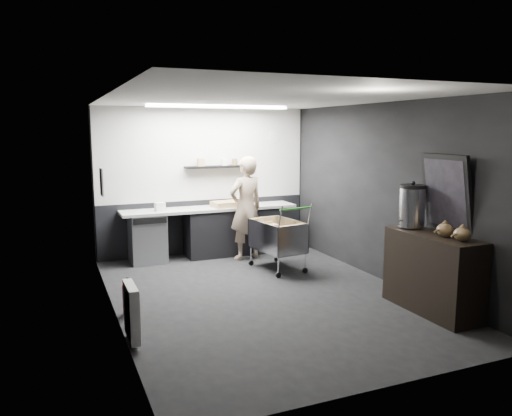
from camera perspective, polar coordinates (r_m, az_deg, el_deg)
name	(u,v)px	position (r m, az deg, el deg)	size (l,w,h in m)	color
floor	(263,295)	(7.09, 0.81, -9.92)	(5.50, 5.50, 0.00)	black
ceiling	(264,98)	(6.73, 0.87, 12.41)	(5.50, 5.50, 0.00)	silver
wall_back	(205,181)	(9.35, -5.90, 3.09)	(5.50, 5.50, 0.00)	black
wall_front	(391,241)	(4.43, 15.18, -3.63)	(5.50, 5.50, 0.00)	black
wall_left	(111,209)	(6.26, -16.19, -0.07)	(5.50, 5.50, 0.00)	black
wall_right	(384,193)	(7.79, 14.47, 1.70)	(5.50, 5.50, 0.00)	black
kitchen_wall_panel	(204,154)	(9.29, -5.91, 6.15)	(3.95, 0.02, 1.70)	silver
dado_panel	(206,226)	(9.45, -5.78, -2.06)	(3.95, 0.02, 1.00)	black
floating_shelf	(217,167)	(9.26, -4.51, 4.73)	(1.20, 0.22, 0.04)	black
wall_clock	(274,137)	(9.77, 2.04, 8.08)	(0.20, 0.20, 0.03)	silver
poster	(101,182)	(7.53, -17.25, 2.87)	(0.02, 0.30, 0.40)	white
poster_red_band	(102,177)	(7.52, -17.24, 3.40)	(0.01, 0.22, 0.10)	red
radiator	(131,312)	(5.65, -14.05, -11.43)	(0.10, 0.50, 0.60)	silver
ceiling_strip	(219,107)	(8.45, -4.25, 11.46)	(2.40, 0.20, 0.04)	white
prep_counter	(218,231)	(9.21, -4.41, -2.60)	(3.20, 0.61, 0.90)	black
person	(246,208)	(8.84, -1.15, -0.01)	(0.67, 0.44, 1.84)	#BBAC94
shopping_cart	(277,238)	(8.23, 2.45, -3.46)	(0.73, 1.08, 1.11)	silver
sideboard	(432,262)	(6.73, 19.47, -5.89)	(0.57, 1.33, 2.00)	black
fire_extinguisher	(128,297)	(6.54, -14.42, -9.83)	(0.14, 0.14, 0.45)	red
cardboard_box	(226,204)	(9.13, -3.41, 0.45)	(0.50, 0.38, 0.10)	tan
pink_tub	(241,201)	(9.28, -1.68, 0.84)	(0.18, 0.18, 0.18)	beige
white_container	(160,207)	(8.80, -10.92, 0.15)	(0.16, 0.13, 0.15)	silver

